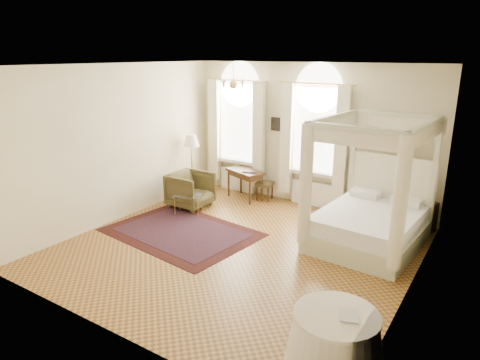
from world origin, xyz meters
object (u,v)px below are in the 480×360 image
Objects in this scene: armchair at (191,190)px; side_table at (334,345)px; coffee_table at (188,197)px; writing_desk at (245,174)px; stool at (265,185)px; canopy_bed at (369,218)px; floor_lamp at (191,144)px; nightstand at (422,216)px.

side_table is at bearing -125.24° from armchair.
armchair reaches higher than coffee_table.
armchair is (-0.77, -1.18, -0.21)m from writing_desk.
writing_desk is 0.94× the size of side_table.
writing_desk reaches higher than stool.
canopy_bed is at bearing 101.34° from side_table.
canopy_bed reaches higher than floor_lamp.
stool is 0.39× the size of side_table.
writing_desk is 2.44× the size of stool.
coffee_table is at bearing -109.74° from writing_desk.
nightstand is 1.40× the size of stool.
canopy_bed is 3.53m from writing_desk.
armchair is 0.42m from coffee_table.
writing_desk is at bearing 162.96° from canopy_bed.
canopy_bed is 3.83× the size of nightstand.
writing_desk is 0.55m from stool.
side_table is (3.65, -4.83, 0.02)m from stool.
coffee_table is (-0.99, -1.74, 0.01)m from stool.
writing_desk reaches higher than coffee_table.
stool is at bearing -41.23° from armchair.
nightstand is 4.87m from side_table.
floor_lamp reaches higher than coffee_table.
nightstand is at bearing 21.01° from coffee_table.
stool is 2.10m from floor_lamp.
nightstand is 0.57× the size of writing_desk.
floor_lamp reaches higher than side_table.
canopy_bed is 3.96m from coffee_table.
stool is at bearing -179.27° from nightstand.
floor_lamp is at bearing 172.95° from canopy_bed.
floor_lamp reaches higher than nightstand.
coffee_table is at bearing -158.99° from nightstand.
canopy_bed is at bearing -17.04° from writing_desk.
writing_desk is at bearing -155.20° from stool.
canopy_bed is at bearing 7.27° from coffee_table.
floor_lamp is (-1.31, -0.45, 0.71)m from writing_desk.
stool is 0.29× the size of floor_lamp.
armchair is at bearing -53.69° from floor_lamp.
armchair reaches higher than side_table.
side_table is (4.09, -4.62, -0.24)m from writing_desk.
canopy_bed is 2.20× the size of writing_desk.
nightstand is 0.69× the size of armchair.
canopy_bed is 1.54× the size of floor_lamp.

